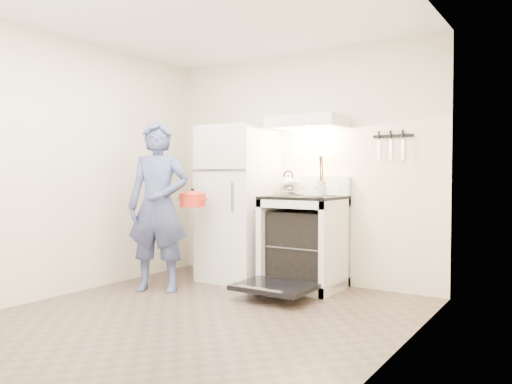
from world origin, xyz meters
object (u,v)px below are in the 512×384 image
at_px(stove_body, 304,244).
at_px(tea_kettle, 288,183).
at_px(refrigerator, 238,203).
at_px(dutch_oven, 193,200).
at_px(person, 158,206).

relative_size(stove_body, tea_kettle, 3.48).
xyz_separation_m(refrigerator, stove_body, (0.81, 0.02, -0.39)).
bearing_deg(dutch_oven, person, -128.76).
relative_size(refrigerator, person, 1.00).
height_order(refrigerator, person, person).
bearing_deg(stove_body, refrigerator, -178.23).
distance_m(refrigerator, dutch_oven, 0.62).
bearing_deg(person, dutch_oven, 25.74).
height_order(person, dutch_oven, person).
xyz_separation_m(tea_kettle, dutch_oven, (-0.68, -0.79, -0.18)).
relative_size(person, dutch_oven, 5.00).
distance_m(stove_body, person, 1.53).
bearing_deg(stove_body, person, -142.82).
xyz_separation_m(refrigerator, person, (-0.37, -0.87, 0.00)).
distance_m(stove_body, tea_kettle, 0.70).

